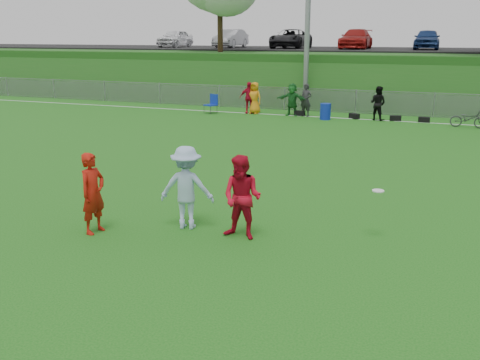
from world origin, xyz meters
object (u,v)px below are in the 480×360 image
at_px(bicycle, 468,119).
at_px(player_red_center, 242,198).
at_px(frisbee, 378,191).
at_px(recycling_bin, 325,112).
at_px(player_red_left, 93,193).
at_px(player_blue, 187,188).

bearing_deg(bicycle, player_red_center, 169.29).
bearing_deg(bicycle, frisbee, 177.53).
distance_m(player_red_center, recycling_bin, 16.80).
relative_size(player_red_left, frisbee, 7.11).
height_order(player_red_center, recycling_bin, player_red_center).
bearing_deg(recycling_bin, bicycle, -0.77).
bearing_deg(recycling_bin, player_red_left, -94.62).
xyz_separation_m(player_red_left, player_blue, (1.76, 0.97, 0.04)).
relative_size(frisbee, recycling_bin, 0.31).
bearing_deg(frisbee, player_red_left, -163.15).
bearing_deg(bicycle, player_blue, 164.88).
bearing_deg(bicycle, recycling_bin, 95.14).
bearing_deg(frisbee, player_blue, -169.05).
bearing_deg(player_red_center, frisbee, 24.70).
xyz_separation_m(player_red_left, recycling_bin, (1.41, 17.50, -0.48)).
xyz_separation_m(player_red_center, frisbee, (2.65, 0.95, 0.16)).
bearing_deg(frisbee, recycling_bin, 105.47).
xyz_separation_m(frisbee, recycling_bin, (-4.36, 15.76, -0.65)).
xyz_separation_m(player_red_center, player_blue, (-1.36, 0.17, 0.03)).
distance_m(player_blue, frisbee, 4.09).
relative_size(frisbee, bicycle, 0.16).
relative_size(player_red_left, recycling_bin, 2.19).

